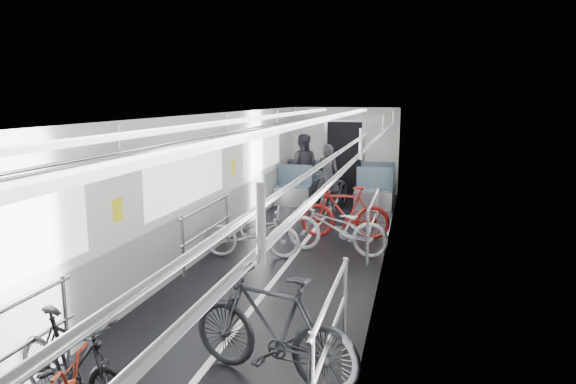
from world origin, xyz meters
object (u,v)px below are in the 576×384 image
at_px(person_standing, 328,178).
at_px(person_seated, 303,167).
at_px(bike_right_near, 273,327).
at_px(bike_right_mid, 336,227).
at_px(bike_right_far, 345,212).
at_px(bike_aisle, 335,192).
at_px(bike_left_mid, 74,365).
at_px(bike_left_far, 252,233).

bearing_deg(person_standing, person_seated, -44.82).
bearing_deg(bike_right_near, bike_right_mid, -165.10).
distance_m(bike_right_far, person_seated, 4.01).
bearing_deg(bike_right_far, bike_right_mid, -3.91).
relative_size(bike_right_near, person_standing, 1.12).
height_order(bike_right_near, bike_aisle, bike_right_near).
distance_m(bike_aisle, person_seated, 1.79).
relative_size(bike_right_near, bike_right_mid, 0.99).
relative_size(bike_left_mid, bike_left_far, 0.95).
height_order(bike_right_near, bike_right_mid, bike_right_near).
bearing_deg(bike_right_far, person_standing, -165.84).
height_order(bike_left_mid, bike_right_mid, bike_right_mid).
xyz_separation_m(bike_left_mid, bike_right_far, (1.45, 6.11, 0.05)).
relative_size(bike_left_mid, bike_right_mid, 0.85).
xyz_separation_m(bike_left_far, bike_right_near, (1.39, -3.62, 0.11)).
xyz_separation_m(bike_left_far, bike_right_far, (1.36, 1.54, 0.09)).
bearing_deg(bike_left_mid, person_standing, 13.41).
xyz_separation_m(bike_right_near, bike_aisle, (-0.56, 7.43, -0.05)).
bearing_deg(bike_left_mid, bike_right_far, 4.81).
bearing_deg(bike_right_far, person_seated, -159.03).
relative_size(bike_left_far, bike_right_far, 0.95).
bearing_deg(bike_left_mid, bike_aisle, 11.96).
height_order(bike_right_far, person_seated, person_seated).
bearing_deg(bike_right_mid, bike_right_near, 9.33).
height_order(bike_left_mid, bike_right_far, bike_right_far).
distance_m(person_standing, person_seated, 1.55).
bearing_deg(bike_left_far, bike_right_near, -168.10).
distance_m(bike_right_near, bike_aisle, 7.45).
xyz_separation_m(bike_right_mid, bike_aisle, (-0.53, 3.29, 0.01)).
bearing_deg(person_seated, bike_left_far, 88.48).
bearing_deg(bike_right_mid, person_seated, -151.87).
height_order(bike_left_mid, person_seated, person_seated).
bearing_deg(bike_right_mid, bike_right_far, -171.78).
xyz_separation_m(bike_right_mid, person_standing, (-0.73, 3.39, 0.32)).
bearing_deg(bike_right_mid, bike_aisle, -162.01).
relative_size(bike_left_far, bike_aisle, 0.88).
distance_m(bike_left_mid, bike_right_near, 1.75).
bearing_deg(bike_right_near, person_standing, -159.74).
bearing_deg(bike_right_far, bike_aisle, -169.91).
bearing_deg(person_seated, bike_right_near, 96.12).
xyz_separation_m(bike_left_mid, bike_right_mid, (1.44, 5.09, 0.02)).
bearing_deg(bike_left_mid, person_seated, 19.27).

